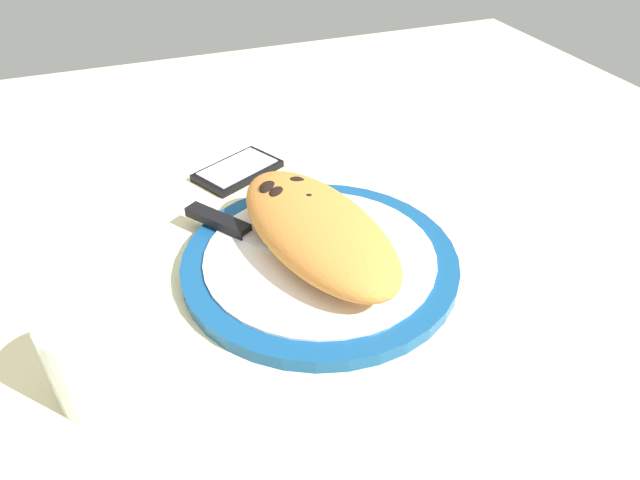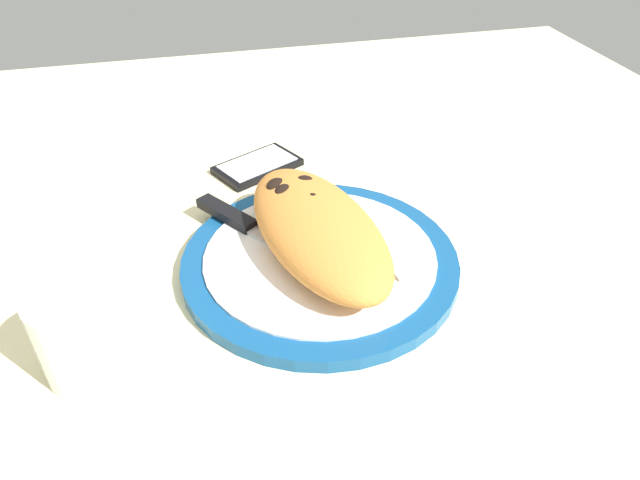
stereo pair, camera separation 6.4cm
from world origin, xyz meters
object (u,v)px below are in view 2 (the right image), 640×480
plate (320,261)px  fork (363,232)px  smartphone (258,166)px  water_glass (80,340)px  knife (243,224)px  calzone (318,229)px

plate → fork: bearing=-65.9°
plate → smartphone: (23.91, 3.44, -0.34)cm
water_glass → knife: bearing=-45.4°
smartphone → water_glass: (-33.31, 21.15, 3.35)cm
fork → knife: (4.68, 13.53, 0.29)cm
plate → knife: knife is taller
smartphone → water_glass: 39.60cm
plate → calzone: (0.89, 0.04, 3.93)cm
fork → knife: 14.32cm
fork → knife: bearing=70.9°
plate → fork: size_ratio=2.00×
smartphone → fork: bearing=-156.3°
calzone → knife: calzone is taller
water_glass → calzone: bearing=-67.3°
calzone → water_glass: 26.64cm
plate → water_glass: water_glass is taller
fork → smartphone: 23.28cm
knife → fork: bearing=-109.1°
calzone → plate: bearing=-177.7°
smartphone → water_glass: size_ratio=1.50×
plate → knife: (7.32, 7.63, 1.47)cm
knife → water_glass: (-16.73, 16.96, 1.53)cm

